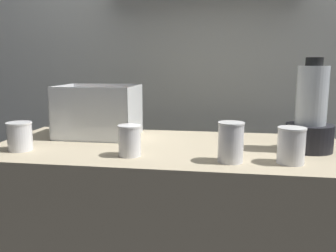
{
  "coord_description": "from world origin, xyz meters",
  "views": [
    {
      "loc": [
        0.21,
        -1.35,
        1.23
      ],
      "look_at": [
        0.0,
        0.0,
        0.98
      ],
      "focal_mm": 37.62,
      "sensor_mm": 36.0,
      "label": 1
    }
  ],
  "objects_px": {
    "juice_cup_orange_middle": "(231,144)",
    "juice_cup_pomegranate_right": "(291,148)",
    "carrot_display_bin": "(100,121)",
    "juice_cup_beet_far_left": "(20,137)",
    "blender_pitcher": "(310,117)",
    "juice_cup_carrot_left": "(130,143)"
  },
  "relations": [
    {
      "from": "juice_cup_orange_middle",
      "to": "juice_cup_pomegranate_right",
      "type": "relative_size",
      "value": 1.12
    },
    {
      "from": "carrot_display_bin",
      "to": "juice_cup_orange_middle",
      "type": "height_order",
      "value": "carrot_display_bin"
    },
    {
      "from": "carrot_display_bin",
      "to": "juice_cup_beet_far_left",
      "type": "bearing_deg",
      "value": -125.11
    },
    {
      "from": "blender_pitcher",
      "to": "juice_cup_carrot_left",
      "type": "xyz_separation_m",
      "value": [
        -0.65,
        -0.18,
        -0.08
      ]
    },
    {
      "from": "blender_pitcher",
      "to": "juice_cup_orange_middle",
      "type": "distance_m",
      "value": 0.36
    },
    {
      "from": "juice_cup_pomegranate_right",
      "to": "juice_cup_orange_middle",
      "type": "bearing_deg",
      "value": -176.23
    },
    {
      "from": "juice_cup_beet_far_left",
      "to": "juice_cup_pomegranate_right",
      "type": "xyz_separation_m",
      "value": [
        0.98,
        -0.03,
        0.0
      ]
    },
    {
      "from": "carrot_display_bin",
      "to": "blender_pitcher",
      "type": "xyz_separation_m",
      "value": [
        0.87,
        -0.13,
        0.06
      ]
    },
    {
      "from": "juice_cup_orange_middle",
      "to": "juice_cup_pomegranate_right",
      "type": "distance_m",
      "value": 0.2
    },
    {
      "from": "blender_pitcher",
      "to": "juice_cup_pomegranate_right",
      "type": "distance_m",
      "value": 0.23
    },
    {
      "from": "juice_cup_pomegranate_right",
      "to": "juice_cup_beet_far_left",
      "type": "bearing_deg",
      "value": 178.48
    },
    {
      "from": "juice_cup_beet_far_left",
      "to": "juice_cup_pomegranate_right",
      "type": "distance_m",
      "value": 0.98
    },
    {
      "from": "juice_cup_carrot_left",
      "to": "juice_cup_pomegranate_right",
      "type": "height_order",
      "value": "juice_cup_pomegranate_right"
    },
    {
      "from": "juice_cup_beet_far_left",
      "to": "juice_cup_pomegranate_right",
      "type": "height_order",
      "value": "juice_cup_pomegranate_right"
    },
    {
      "from": "blender_pitcher",
      "to": "juice_cup_beet_far_left",
      "type": "distance_m",
      "value": 1.09
    },
    {
      "from": "blender_pitcher",
      "to": "juice_cup_pomegranate_right",
      "type": "bearing_deg",
      "value": -117.33
    },
    {
      "from": "carrot_display_bin",
      "to": "juice_cup_carrot_left",
      "type": "xyz_separation_m",
      "value": [
        0.22,
        -0.31,
        -0.02
      ]
    },
    {
      "from": "juice_cup_carrot_left",
      "to": "blender_pitcher",
      "type": "bearing_deg",
      "value": 15.56
    },
    {
      "from": "juice_cup_carrot_left",
      "to": "juice_cup_orange_middle",
      "type": "relative_size",
      "value": 0.82
    },
    {
      "from": "blender_pitcher",
      "to": "juice_cup_orange_middle",
      "type": "relative_size",
      "value": 2.58
    },
    {
      "from": "carrot_display_bin",
      "to": "juice_cup_beet_far_left",
      "type": "relative_size",
      "value": 3.21
    },
    {
      "from": "juice_cup_carrot_left",
      "to": "juice_cup_orange_middle",
      "type": "xyz_separation_m",
      "value": [
        0.35,
        -0.02,
        0.01
      ]
    }
  ]
}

